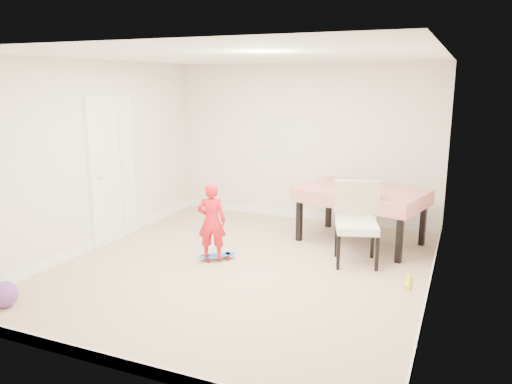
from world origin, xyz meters
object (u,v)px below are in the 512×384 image
at_px(dining_table, 360,216).
at_px(dining_chair, 357,224).
at_px(child, 212,224).
at_px(balloon, 4,294).
at_px(skateboard, 217,257).

xyz_separation_m(dining_table, dining_chair, (0.13, -0.86, 0.12)).
distance_m(child, balloon, 2.49).
height_order(dining_chair, skateboard, dining_chair).
bearing_deg(dining_chair, child, -176.50).
height_order(skateboard, child, child).
distance_m(dining_chair, child, 1.87).
bearing_deg(dining_chair, balloon, -156.06).
height_order(dining_table, skateboard, dining_table).
xyz_separation_m(dining_table, skateboard, (-1.59, -1.45, -0.37)).
relative_size(skateboard, balloon, 1.73).
bearing_deg(skateboard, dining_table, 2.05).
bearing_deg(balloon, dining_table, 50.10).
distance_m(dining_chair, balloon, 4.14).
distance_m(dining_table, skateboard, 2.18).
height_order(dining_chair, balloon, dining_chair).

